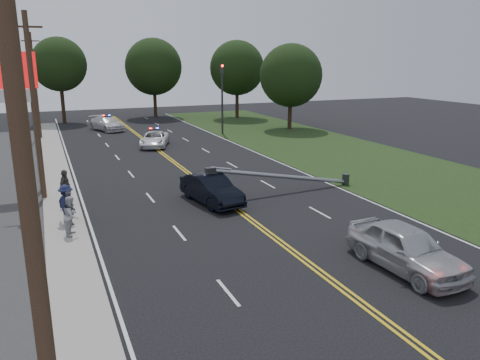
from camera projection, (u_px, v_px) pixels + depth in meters
name	position (u px, v px, depth m)	size (l,w,h in m)	color
ground	(295.00, 253.00, 18.90)	(120.00, 120.00, 0.00)	black
sidewalk	(62.00, 207.00, 24.63)	(1.80, 70.00, 0.12)	gray
grass_verge	(393.00, 170.00, 32.90)	(12.00, 80.00, 0.01)	black
centerline_yellow	(212.00, 191.00, 27.81)	(0.36, 80.00, 0.00)	gold
pylon_sign	(8.00, 89.00, 25.90)	(3.20, 0.35, 8.00)	gray
traffic_signal	(222.00, 93.00, 47.70)	(0.28, 0.41, 7.05)	#2D2D30
fallen_streetlight	(290.00, 177.00, 27.38)	(9.36, 0.44, 1.91)	#2D2D30
utility_pole_near	(32.00, 234.00, 7.02)	(1.60, 0.28, 10.00)	#382619
utility_pole_mid	(35.00, 108.00, 24.84)	(1.60, 0.28, 10.00)	#382619
utility_pole_far	(35.00, 86.00, 44.44)	(1.60, 0.28, 10.00)	#382619
tree_6	(59.00, 64.00, 55.18)	(6.35, 6.35, 10.11)	black
tree_7	(153.00, 67.00, 60.91)	(7.33, 7.33, 10.22)	black
tree_8	(237.00, 68.00, 60.20)	(6.98, 6.98, 9.92)	black
tree_9	(291.00, 76.00, 50.63)	(6.79, 6.79, 9.22)	black
crashed_sedan	(211.00, 189.00, 25.30)	(1.62, 4.66, 1.53)	black
waiting_sedan	(406.00, 248.00, 17.27)	(2.02, 5.01, 1.71)	#ADB1B5
emergency_a	(155.00, 139.00, 41.55)	(2.18, 4.74, 1.32)	white
emergency_b	(107.00, 123.00, 50.82)	(2.12, 5.22, 1.51)	silver
bystander_a	(70.00, 208.00, 21.69)	(0.58, 0.38, 1.60)	#28272F
bystander_b	(71.00, 216.00, 20.38)	(0.85, 0.66, 1.74)	#ACABB0
bystander_c	(67.00, 204.00, 21.87)	(1.19, 0.68, 1.84)	#181D3D
bystander_d	(65.00, 188.00, 24.43)	(1.13, 0.47, 1.92)	#4E443E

